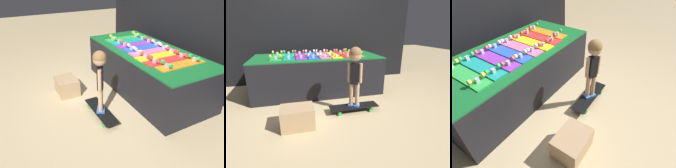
{
  "view_description": "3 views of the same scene",
  "coord_description": "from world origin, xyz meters",
  "views": [
    {
      "loc": [
        2.72,
        -1.52,
        1.86
      ],
      "look_at": [
        0.15,
        -0.16,
        0.33
      ],
      "focal_mm": 35.0,
      "sensor_mm": 36.0,
      "label": 1
    },
    {
      "loc": [
        -0.47,
        -2.73,
        1.24
      ],
      "look_at": [
        0.19,
        -0.24,
        0.39
      ],
      "focal_mm": 28.0,
      "sensor_mm": 36.0,
      "label": 2
    },
    {
      "loc": [
        -1.42,
        -1.22,
        1.84
      ],
      "look_at": [
        0.14,
        -0.17,
        0.34
      ],
      "focal_mm": 28.0,
      "sensor_mm": 36.0,
      "label": 3
    }
  ],
  "objects": [
    {
      "name": "skateboard_pink_on_rack",
      "position": [
        0.1,
        0.57,
        0.72
      ],
      "size": [
        0.19,
        0.75,
        0.09
      ],
      "color": "pink",
      "rests_on": "display_rack"
    },
    {
      "name": "skateboard_purple_on_rack",
      "position": [
        -0.31,
        0.58,
        0.72
      ],
      "size": [
        0.19,
        0.75,
        0.09
      ],
      "color": "purple",
      "rests_on": "display_rack"
    },
    {
      "name": "ground_plane",
      "position": [
        0.0,
        0.0,
        0.0
      ],
      "size": [
        16.0,
        16.0,
        0.0
      ],
      "primitive_type": "plane",
      "color": "tan"
    },
    {
      "name": "skateboard_teal_on_rack",
      "position": [
        -0.52,
        0.59,
        0.72
      ],
      "size": [
        0.19,
        0.75,
        0.09
      ],
      "color": "teal",
      "rests_on": "display_rack"
    },
    {
      "name": "skateboard_blue_on_rack",
      "position": [
        -0.1,
        0.58,
        0.72
      ],
      "size": [
        0.19,
        0.75,
        0.09
      ],
      "color": "blue",
      "rests_on": "display_rack"
    },
    {
      "name": "skateboard_on_floor",
      "position": [
        0.38,
        -0.46,
        0.07
      ],
      "size": [
        0.74,
        0.2,
        0.09
      ],
      "color": "black",
      "rests_on": "ground_plane"
    },
    {
      "name": "storage_box",
      "position": [
        -0.46,
        -0.68,
        0.14
      ],
      "size": [
        0.42,
        0.32,
        0.27
      ],
      "color": "tan",
      "rests_on": "ground_plane"
    },
    {
      "name": "display_rack",
      "position": [
        0.0,
        0.58,
        0.35
      ],
      "size": [
        2.34,
        1.03,
        0.7
      ],
      "color": "black",
      "rests_on": "ground_plane"
    },
    {
      "name": "skateboard_orange_on_rack",
      "position": [
        0.73,
        0.6,
        0.72
      ],
      "size": [
        0.19,
        0.75,
        0.09
      ],
      "color": "orange",
      "rests_on": "display_rack"
    },
    {
      "name": "skateboard_yellow_on_rack",
      "position": [
        0.31,
        0.55,
        0.72
      ],
      "size": [
        0.19,
        0.75,
        0.09
      ],
      "color": "yellow",
      "rests_on": "display_rack"
    },
    {
      "name": "skateboard_red_on_rack",
      "position": [
        0.52,
        0.56,
        0.72
      ],
      "size": [
        0.19,
        0.75,
        0.09
      ],
      "color": "red",
      "rests_on": "display_rack"
    },
    {
      "name": "skateboard_green_on_rack",
      "position": [
        -0.73,
        0.58,
        0.72
      ],
      "size": [
        0.19,
        0.75,
        0.09
      ],
      "color": "green",
      "rests_on": "display_rack"
    },
    {
      "name": "back_wall",
      "position": [
        0.0,
        1.35,
        1.23
      ],
      "size": [
        4.73,
        0.1,
        2.46
      ],
      "color": "black",
      "rests_on": "ground_plane"
    },
    {
      "name": "child",
      "position": [
        0.38,
        -0.46,
        0.71
      ],
      "size": [
        0.2,
        0.18,
        0.88
      ],
      "rotation": [
        0.0,
        0.0,
        -0.51
      ],
      "color": "#3870C6",
      "rests_on": "skateboard_on_floor"
    }
  ]
}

